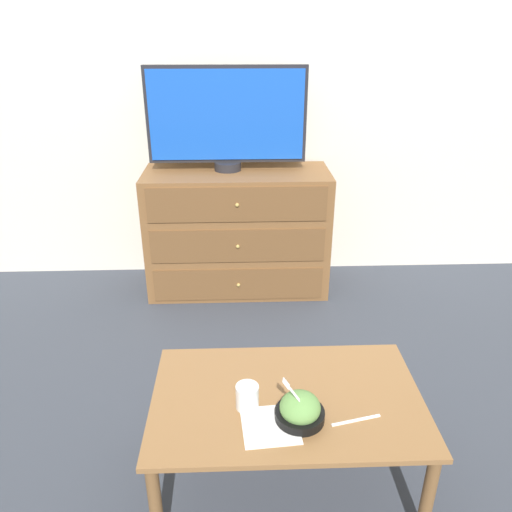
# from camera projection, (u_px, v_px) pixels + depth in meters

# --- Properties ---
(ground_plane) EXTENTS (12.00, 12.00, 0.00)m
(ground_plane) POSITION_uv_depth(u_px,v_px,m) (250.00, 268.00, 3.68)
(ground_plane) COLOR #383D47
(wall_back) EXTENTS (12.00, 0.05, 2.60)m
(wall_back) POSITION_uv_depth(u_px,v_px,m) (249.00, 82.00, 3.15)
(wall_back) COLOR silver
(wall_back) RESTS_ON ground_plane
(dresser) EXTENTS (1.16, 0.49, 0.80)m
(dresser) POSITION_uv_depth(u_px,v_px,m) (238.00, 231.00, 3.26)
(dresser) COLOR brown
(dresser) RESTS_ON ground_plane
(tv) EXTENTS (0.96, 0.17, 0.62)m
(tv) POSITION_uv_depth(u_px,v_px,m) (227.00, 118.00, 2.99)
(tv) COLOR #232328
(tv) RESTS_ON dresser
(coffee_table) EXTENTS (0.99, 0.62, 0.40)m
(coffee_table) POSITION_uv_depth(u_px,v_px,m) (287.00, 407.00, 1.84)
(coffee_table) COLOR olive
(coffee_table) RESTS_ON ground_plane
(takeout_bowl) EXTENTS (0.17, 0.17, 0.18)m
(takeout_bowl) POSITION_uv_depth(u_px,v_px,m) (300.00, 410.00, 1.70)
(takeout_bowl) COLOR black
(takeout_bowl) RESTS_ON coffee_table
(drink_cup) EXTENTS (0.08, 0.08, 0.09)m
(drink_cup) POSITION_uv_depth(u_px,v_px,m) (247.00, 398.00, 1.75)
(drink_cup) COLOR beige
(drink_cup) RESTS_ON coffee_table
(napkin) EXTENTS (0.21, 0.21, 0.00)m
(napkin) POSITION_uv_depth(u_px,v_px,m) (270.00, 426.00, 1.68)
(napkin) COLOR white
(napkin) RESTS_ON coffee_table
(knife) EXTENTS (0.18, 0.05, 0.01)m
(knife) POSITION_uv_depth(u_px,v_px,m) (356.00, 420.00, 1.71)
(knife) COLOR white
(knife) RESTS_ON coffee_table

